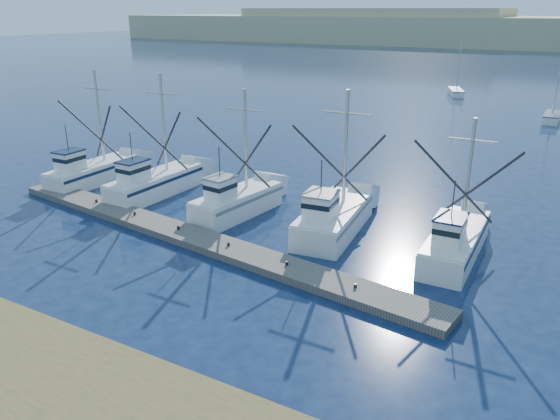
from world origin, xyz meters
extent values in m
plane|color=#0D1A3A|center=(0.00, 0.00, 0.00)|extent=(500.00, 500.00, 0.00)
cube|color=#66625B|center=(-8.81, 6.56, 0.21)|extent=(31.58, 6.27, 0.42)
cube|color=white|center=(-22.34, 11.74, 0.71)|extent=(2.46, 7.70, 1.42)
cube|color=white|center=(-22.34, 9.78, 2.17)|extent=(1.39, 1.89, 1.50)
cylinder|color=#B7B2A8|center=(-22.34, 13.05, 4.96)|extent=(0.22, 0.22, 7.08)
cube|color=white|center=(-16.15, 11.90, 0.74)|extent=(2.57, 8.03, 1.48)
cube|color=white|center=(-16.15, 9.86, 2.23)|extent=(1.42, 1.98, 1.50)
cylinder|color=#B7B2A8|center=(-16.15, 13.26, 5.02)|extent=(0.22, 0.22, 7.08)
cube|color=white|center=(-8.73, 11.38, 0.74)|extent=(3.08, 7.15, 1.47)
cube|color=white|center=(-8.73, 9.60, 2.22)|extent=(1.52, 1.83, 1.50)
cylinder|color=#B7B2A8|center=(-8.73, 12.56, 4.76)|extent=(0.22, 0.22, 6.58)
cube|color=white|center=(-2.00, 11.81, 0.75)|extent=(3.61, 8.05, 1.50)
cube|color=white|center=(-2.00, 9.81, 2.25)|extent=(1.81, 2.06, 1.50)
cylinder|color=#B7B2A8|center=(-2.00, 13.14, 4.94)|extent=(0.22, 0.22, 6.88)
cube|color=white|center=(5.17, 11.92, 0.70)|extent=(2.45, 8.06, 1.39)
cube|color=white|center=(5.17, 9.87, 2.14)|extent=(1.37, 1.98, 1.50)
cylinder|color=#B7B2A8|center=(5.17, 13.29, 4.39)|extent=(0.22, 0.22, 5.99)
cube|color=white|center=(6.66, 56.45, 0.45)|extent=(1.69, 6.00, 0.90)
cylinder|color=#B7B2A8|center=(6.66, 56.75, 4.50)|extent=(0.12, 0.12, 7.20)
cube|color=white|center=(-8.20, 72.24, 0.45)|extent=(3.71, 6.34, 0.90)
cylinder|color=#B7B2A8|center=(-8.20, 72.54, 4.50)|extent=(0.12, 0.12, 7.20)
camera|label=1|loc=(10.17, -16.48, 12.73)|focal=35.00mm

